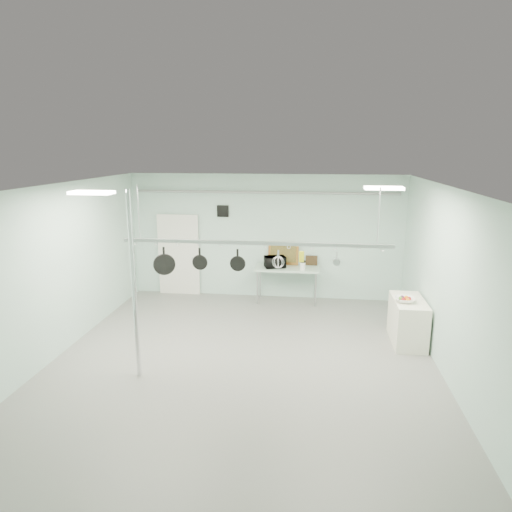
# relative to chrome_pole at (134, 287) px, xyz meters

# --- Properties ---
(floor) EXTENTS (8.00, 8.00, 0.00)m
(floor) POSITION_rel_chrome_pole_xyz_m (1.70, 0.60, -1.60)
(floor) COLOR gray
(floor) RESTS_ON ground
(ceiling) EXTENTS (7.00, 8.00, 0.02)m
(ceiling) POSITION_rel_chrome_pole_xyz_m (1.70, 0.60, 1.59)
(ceiling) COLOR silver
(ceiling) RESTS_ON back_wall
(back_wall) EXTENTS (7.00, 0.02, 3.20)m
(back_wall) POSITION_rel_chrome_pole_xyz_m (1.70, 4.59, 0.00)
(back_wall) COLOR #A6C8BF
(back_wall) RESTS_ON floor
(right_wall) EXTENTS (0.02, 8.00, 3.20)m
(right_wall) POSITION_rel_chrome_pole_xyz_m (5.19, 0.60, 0.00)
(right_wall) COLOR #A6C8BF
(right_wall) RESTS_ON floor
(door) EXTENTS (1.10, 0.10, 2.20)m
(door) POSITION_rel_chrome_pole_xyz_m (-0.60, 4.54, -0.55)
(door) COLOR silver
(door) RESTS_ON floor
(wall_vent) EXTENTS (0.30, 0.04, 0.30)m
(wall_vent) POSITION_rel_chrome_pole_xyz_m (0.60, 4.57, 0.65)
(wall_vent) COLOR black
(wall_vent) RESTS_ON back_wall
(conduit_pipe) EXTENTS (6.60, 0.07, 0.07)m
(conduit_pipe) POSITION_rel_chrome_pole_xyz_m (1.70, 4.50, 1.15)
(conduit_pipe) COLOR gray
(conduit_pipe) RESTS_ON back_wall
(chrome_pole) EXTENTS (0.08, 0.08, 3.20)m
(chrome_pole) POSITION_rel_chrome_pole_xyz_m (0.00, 0.00, 0.00)
(chrome_pole) COLOR silver
(chrome_pole) RESTS_ON floor
(prep_table) EXTENTS (1.60, 0.70, 0.91)m
(prep_table) POSITION_rel_chrome_pole_xyz_m (2.30, 4.20, -0.77)
(prep_table) COLOR silver
(prep_table) RESTS_ON floor
(side_cabinet) EXTENTS (0.60, 1.20, 0.90)m
(side_cabinet) POSITION_rel_chrome_pole_xyz_m (4.85, 2.00, -1.15)
(side_cabinet) COLOR silver
(side_cabinet) RESTS_ON floor
(pot_rack) EXTENTS (4.80, 0.06, 1.00)m
(pot_rack) POSITION_rel_chrome_pole_xyz_m (1.90, 0.90, 0.63)
(pot_rack) COLOR #B7B7BC
(pot_rack) RESTS_ON ceiling
(light_panel_left) EXTENTS (0.65, 0.30, 0.05)m
(light_panel_left) POSITION_rel_chrome_pole_xyz_m (-0.50, -0.20, 1.56)
(light_panel_left) COLOR white
(light_panel_left) RESTS_ON ceiling
(light_panel_right) EXTENTS (0.65, 0.30, 0.05)m
(light_panel_right) POSITION_rel_chrome_pole_xyz_m (4.10, 1.20, 1.56)
(light_panel_right) COLOR white
(light_panel_right) RESTS_ON ceiling
(microwave) EXTENTS (0.59, 0.48, 0.28)m
(microwave) POSITION_rel_chrome_pole_xyz_m (1.99, 4.17, -0.55)
(microwave) COLOR black
(microwave) RESTS_ON prep_table
(coffee_canister) EXTENTS (0.14, 0.14, 0.19)m
(coffee_canister) POSITION_rel_chrome_pole_xyz_m (2.69, 4.01, -0.60)
(coffee_canister) COLOR white
(coffee_canister) RESTS_ON prep_table
(painting_large) EXTENTS (0.79, 0.19, 0.58)m
(painting_large) POSITION_rel_chrome_pole_xyz_m (2.18, 4.50, -0.41)
(painting_large) COLOR #BD7332
(painting_large) RESTS_ON prep_table
(painting_small) EXTENTS (0.30, 0.09, 0.25)m
(painting_small) POSITION_rel_chrome_pole_xyz_m (2.90, 4.50, -0.57)
(painting_small) COLOR black
(painting_small) RESTS_ON prep_table
(fruit_bowl) EXTENTS (0.41, 0.41, 0.09)m
(fruit_bowl) POSITION_rel_chrome_pole_xyz_m (4.73, 1.85, -0.65)
(fruit_bowl) COLOR white
(fruit_bowl) RESTS_ON side_cabinet
(skillet_left) EXTENTS (0.39, 0.19, 0.52)m
(skillet_left) POSITION_rel_chrome_pole_xyz_m (0.23, 0.90, 0.23)
(skillet_left) COLOR black
(skillet_left) RESTS_ON pot_rack
(skillet_mid) EXTENTS (0.28, 0.06, 0.38)m
(skillet_mid) POSITION_rel_chrome_pole_xyz_m (0.90, 0.90, 0.29)
(skillet_mid) COLOR black
(skillet_mid) RESTS_ON pot_rack
(skillet_right) EXTENTS (0.28, 0.06, 0.38)m
(skillet_right) POSITION_rel_chrome_pole_xyz_m (1.59, 0.90, 0.29)
(skillet_right) COLOR black
(skillet_right) RESTS_ON pot_rack
(whisk) EXTENTS (0.26, 0.26, 0.34)m
(whisk) POSITION_rel_chrome_pole_xyz_m (2.32, 0.90, 0.32)
(whisk) COLOR #A5A4A9
(whisk) RESTS_ON pot_rack
(grater) EXTENTS (0.09, 0.04, 0.21)m
(grater) POSITION_rel_chrome_pole_xyz_m (2.72, 0.90, 0.38)
(grater) COLOR yellow
(grater) RESTS_ON pot_rack
(saucepan) EXTENTS (0.14, 0.10, 0.24)m
(saucepan) POSITION_rel_chrome_pole_xyz_m (3.33, 0.90, 0.37)
(saucepan) COLOR #A3A4A8
(saucepan) RESTS_ON pot_rack
(fruit_cluster) EXTENTS (0.24, 0.24, 0.09)m
(fruit_cluster) POSITION_rel_chrome_pole_xyz_m (4.73, 1.85, -0.61)
(fruit_cluster) COLOR maroon
(fruit_cluster) RESTS_ON fruit_bowl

